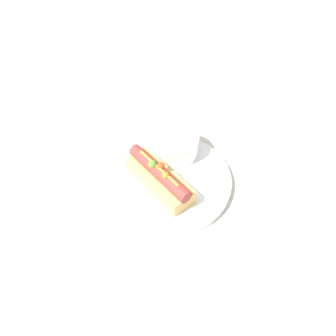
# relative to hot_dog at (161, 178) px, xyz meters

# --- Properties ---
(ground_plane) EXTENTS (4.00, 4.00, 0.00)m
(ground_plane) POSITION_rel_hot_dog_xyz_m (-0.00, 0.03, -0.04)
(ground_plane) COLOR #BCB7AD
(dinner_plate) EXTENTS (0.27, 0.27, 0.02)m
(dinner_plate) POSITION_rel_hot_dog_xyz_m (-0.00, 0.03, -0.03)
(dinner_plate) COLOR white
(dinner_plate) RESTS_ON ground_plane
(hot_dog) EXTENTS (0.17, 0.08, 0.06)m
(hot_dog) POSITION_rel_hot_dog_xyz_m (0.00, 0.00, 0.00)
(hot_dog) COLOR #DBAD60
(hot_dog) RESTS_ON dinner_plate
(soup_bowl) EXTENTS (0.11, 0.11, 0.05)m
(soup_bowl) POSITION_rel_hot_dog_xyz_m (-0.04, 0.09, 0.00)
(soup_bowl) COLOR white
(soup_bowl) RESTS_ON dinner_plate
(spoon) EXTENTS (0.13, 0.12, 0.01)m
(spoon) POSITION_rel_hot_dog_xyz_m (-0.08, 0.07, -0.02)
(spoon) COLOR #B7B7BC
(spoon) RESTS_ON dinner_plate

